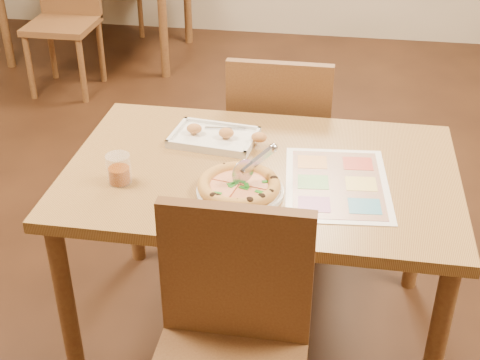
% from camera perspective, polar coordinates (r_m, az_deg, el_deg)
% --- Properties ---
extents(dining_table, '(1.30, 0.85, 0.72)m').
position_cam_1_polar(dining_table, '(2.27, 1.80, -0.90)').
color(dining_table, olive).
rests_on(dining_table, ground).
extents(chair_near, '(0.42, 0.42, 0.47)m').
position_cam_1_polar(chair_near, '(1.84, -0.84, -12.58)').
color(chair_near, brown).
rests_on(chair_near, ground).
extents(chair_far, '(0.42, 0.42, 0.47)m').
position_cam_1_polar(chair_far, '(2.83, 3.43, 4.32)').
color(chair_far, brown).
rests_on(chair_far, ground).
extents(bg_chair_near, '(0.42, 0.42, 0.47)m').
position_cam_1_polar(bg_chair_near, '(4.68, -14.71, 14.37)').
color(bg_chair_near, brown).
rests_on(bg_chair_near, ground).
extents(plate, '(0.30, 0.30, 0.01)m').
position_cam_1_polar(plate, '(2.09, -0.00, -1.00)').
color(plate, white).
rests_on(plate, dining_table).
extents(pizza, '(0.26, 0.26, 0.04)m').
position_cam_1_polar(pizza, '(2.08, -0.09, -0.47)').
color(pizza, '#E5A34E').
rests_on(pizza, plate).
extents(pizza_cutter, '(0.12, 0.13, 0.10)m').
position_cam_1_polar(pizza_cutter, '(2.08, 1.13, 1.38)').
color(pizza_cutter, silver).
rests_on(pizza_cutter, pizza).
extents(appetizer_tray, '(0.35, 0.24, 0.06)m').
position_cam_1_polar(appetizer_tray, '(2.39, -2.02, 3.64)').
color(appetizer_tray, silver).
rests_on(appetizer_tray, dining_table).
extents(glass_tumbler, '(0.08, 0.08, 0.10)m').
position_cam_1_polar(glass_tumbler, '(2.17, -10.29, 0.79)').
color(glass_tumbler, '#83380A').
rests_on(glass_tumbler, dining_table).
extents(menu, '(0.37, 0.49, 0.00)m').
position_cam_1_polar(menu, '(2.16, 8.28, -0.29)').
color(menu, white).
rests_on(menu, dining_table).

